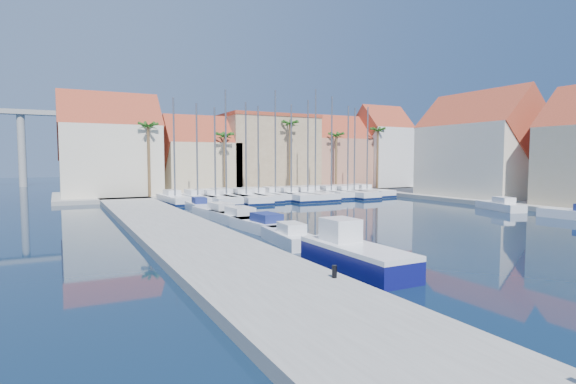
{
  "coord_description": "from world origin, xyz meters",
  "views": [
    {
      "loc": [
        -16.35,
        -16.1,
        5.24
      ],
      "look_at": [
        -2.37,
        10.96,
        3.0
      ],
      "focal_mm": 28.0,
      "sensor_mm": 36.0,
      "label": 1
    }
  ],
  "objects": [
    {
      "name": "ground",
      "position": [
        0.0,
        0.0,
        0.0
      ],
      "size": [
        260.0,
        260.0,
        0.0
      ],
      "primitive_type": "plane",
      "color": "black",
      "rests_on": "ground"
    },
    {
      "name": "quay_west",
      "position": [
        -9.0,
        13.5,
        0.25
      ],
      "size": [
        6.0,
        77.0,
        0.5
      ],
      "primitive_type": "cube",
      "color": "gray",
      "rests_on": "ground"
    },
    {
      "name": "shore_north",
      "position": [
        10.0,
        48.0,
        0.25
      ],
      "size": [
        54.0,
        16.0,
        0.5
      ],
      "primitive_type": "cube",
      "color": "gray",
      "rests_on": "ground"
    },
    {
      "name": "shore_east",
      "position": [
        32.0,
        15.0,
        0.25
      ],
      "size": [
        12.0,
        60.0,
        0.5
      ],
      "primitive_type": "cube",
      "color": "gray",
      "rests_on": "ground"
    },
    {
      "name": "bollard",
      "position": [
        -6.6,
        -1.27,
        0.75
      ],
      "size": [
        0.2,
        0.2,
        0.51
      ],
      "primitive_type": "cylinder",
      "color": "black",
      "rests_on": "quay_west"
    },
    {
      "name": "fishing_boat",
      "position": [
        -3.98,
        1.06,
        0.77
      ],
      "size": [
        2.27,
        6.66,
        2.33
      ],
      "rotation": [
        0.0,
        0.0,
        0.01
      ],
      "color": "#0F115A",
      "rests_on": "ground"
    },
    {
      "name": "motorboat_west_0",
      "position": [
        -3.79,
        8.14,
        0.51
      ],
      "size": [
        2.28,
        5.61,
        1.4
      ],
      "rotation": [
        0.0,
        0.0,
        -0.1
      ],
      "color": "white",
      "rests_on": "ground"
    },
    {
      "name": "motorboat_west_1",
      "position": [
        -3.23,
        13.29,
        0.51
      ],
      "size": [
        2.7,
        6.82,
        1.4
      ],
      "rotation": [
        0.0,
        0.0,
        0.09
      ],
      "color": "white",
      "rests_on": "ground"
    },
    {
      "name": "motorboat_west_2",
      "position": [
        -3.36,
        18.11,
        0.51
      ],
      "size": [
        2.67,
        7.46,
        1.4
      ],
      "rotation": [
        0.0,
        0.0,
        0.04
      ],
      "color": "white",
      "rests_on": "ground"
    },
    {
      "name": "motorboat_west_3",
      "position": [
        -3.64,
        22.07,
        0.51
      ],
      "size": [
        2.89,
        7.04,
        1.4
      ],
      "rotation": [
        0.0,
        0.0,
        0.1
      ],
      "color": "white",
      "rests_on": "ground"
    },
    {
      "name": "motorboat_west_4",
      "position": [
        -3.62,
        28.43,
        0.51
      ],
      "size": [
        2.07,
        5.48,
        1.4
      ],
      "rotation": [
        0.0,
        0.0,
        -0.06
      ],
      "color": "white",
      "rests_on": "ground"
    },
    {
      "name": "motorboat_east_1",
      "position": [
        23.97,
        14.52,
        0.51
      ],
      "size": [
        3.45,
        6.06,
        1.4
      ],
      "rotation": [
        0.0,
        0.0,
        -0.3
      ],
      "color": "white",
      "rests_on": "ground"
    },
    {
      "name": "sailboat_0",
      "position": [
        -4.25,
        36.43,
        0.61
      ],
      "size": [
        2.7,
        8.38,
        12.24
      ],
      "rotation": [
        0.0,
        0.0,
        0.06
      ],
      "color": "white",
      "rests_on": "ground"
    },
    {
      "name": "sailboat_1",
      "position": [
        -1.71,
        36.02,
        0.59
      ],
      "size": [
        2.95,
        8.9,
        11.7
      ],
      "rotation": [
        0.0,
        0.0,
        0.07
      ],
      "color": "white",
      "rests_on": "ground"
    },
    {
      "name": "sailboat_2",
      "position": [
        0.2,
        35.26,
        0.56
      ],
      "size": [
        3.29,
        11.34,
        11.23
      ],
      "rotation": [
        0.0,
        0.0,
        0.03
      ],
      "color": "white",
      "rests_on": "ground"
    },
    {
      "name": "sailboat_3",
      "position": [
        1.99,
        36.48,
        0.59
      ],
      "size": [
        3.19,
        10.41,
        13.59
      ],
      "rotation": [
        0.0,
        0.0,
        0.05
      ],
      "color": "white",
      "rests_on": "ground"
    },
    {
      "name": "sailboat_4",
      "position": [
        4.09,
        35.17,
        0.56
      ],
      "size": [
        3.8,
        12.02,
        12.07
      ],
      "rotation": [
        0.0,
        0.0,
        -0.06
      ],
      "color": "white",
      "rests_on": "ground"
    },
    {
      "name": "sailboat_5",
      "position": [
        6.17,
        36.24,
        0.57
      ],
      "size": [
        2.8,
        10.42,
        11.82
      ],
      "rotation": [
        0.0,
        0.0,
        0.0
      ],
      "color": "white",
      "rests_on": "ground"
    },
    {
      "name": "sailboat_6",
      "position": [
        8.59,
        36.16,
        0.62
      ],
      "size": [
        3.04,
        9.19,
        13.9
      ],
      "rotation": [
        0.0,
        0.0,
        -0.07
      ],
      "color": "white",
      "rests_on": "ground"
    },
    {
      "name": "sailboat_7",
      "position": [
        10.29,
        35.24,
        0.56
      ],
      "size": [
        3.16,
        11.63,
        12.13
      ],
      "rotation": [
        0.0,
        0.0,
        -0.01
      ],
      "color": "white",
      "rests_on": "ground"
    },
    {
      "name": "sailboat_8",
      "position": [
        12.76,
        35.37,
        0.57
      ],
      "size": [
        3.58,
        11.91,
        12.84
      ],
      "rotation": [
        0.0,
        0.0,
        0.04
      ],
      "color": "white",
      "rests_on": "ground"
    },
    {
      "name": "sailboat_9",
      "position": [
        14.81,
        36.7,
        0.66
      ],
      "size": [
        2.77,
        8.55,
        14.55
      ],
      "rotation": [
        0.0,
        0.0,
        0.06
      ],
      "color": "white",
      "rests_on": "ground"
    },
    {
      "name": "sailboat_10",
      "position": [
        16.86,
        35.86,
        0.61
      ],
      "size": [
        2.86,
        9.64,
        13.62
      ],
      "rotation": [
        0.0,
        0.0,
        -0.03
      ],
      "color": "white",
      "rests_on": "ground"
    },
    {
      "name": "sailboat_11",
      "position": [
        18.91,
        35.15,
        0.56
      ],
      "size": [
        3.72,
        11.71,
        12.41
      ],
      "rotation": [
        0.0,
        0.0,
        0.06
      ],
      "color": "white",
      "rests_on": "ground"
    },
    {
      "name": "sailboat_12",
      "position": [
        20.73,
        35.96,
        0.6
      ],
      "size": [
        2.44,
        9.01,
        12.34
      ],
      "rotation": [
        0.0,
        0.0,
        0.01
      ],
      "color": "white",
      "rests_on": "ground"
    },
    {
      "name": "sailboat_13",
      "position": [
        22.95,
        36.07,
        0.58
      ],
      "size": [
        3.17,
        10.32,
        12.55
      ],
      "rotation": [
        0.0,
        0.0,
        0.05
      ],
      "color": "white",
      "rests_on": "ground"
    },
    {
      "name": "building_0",
      "position": [
        -10.0,
        47.0,
        6.52
      ],
      "size": [
        12.3,
        9.0,
        13.5
      ],
      "color": "beige",
      "rests_on": "shore_north"
    },
    {
      "name": "building_1",
      "position": [
        2.0,
        47.0,
        5.3
      ],
      "size": [
        10.3,
        8.0,
        11.0
      ],
      "color": "beige",
      "rests_on": "shore_north"
    },
    {
      "name": "building_2",
      "position": [
        13.0,
        48.0,
        6.26
      ],
      "size": [
        14.2,
        10.2,
        11.5
      ],
      "color": "tan",
      "rests_on": "shore_north"
    },
    {
      "name": "building_3",
      "position": [
        25.0,
        47.0,
        5.86
      ],
      "size": [
        10.3,
        8.0,
        12.0
      ],
      "color": "tan",
      "rests_on": "shore_north"
    },
    {
      "name": "building_4",
      "position": [
        34.0,
        46.0,
        6.97
      ],
      "size": [
        8.3,
        8.0,
        14.0
      ],
      "color": "white",
      "rests_on": "shore_north"
    },
    {
      "name": "building_6",
      "position": [
        32.0,
        24.0,
        6.52
      ],
      "size": [
        9.0,
        14.3,
        13.5
      ],
      "color": "beige",
      "rests_on": "shore_east"
    },
    {
      "name": "palm_0",
      "position": [
        -6.0,
        42.0,
        9.08
      ],
      "size": [
        2.6,
        2.6,
        10.15
      ],
      "color": "brown",
      "rests_on": "shore_north"
    },
    {
      "name": "palm_1",
      "position": [
        4.0,
        42.0,
        8.14
      ],
      "size": [
        2.6,
        2.6,
        9.15
      ],
      "color": "brown",
      "rests_on": "shore_north"
    },
    {
      "name": "palm_2",
      "position": [
        14.0,
        42.0,
        10.02
      ],
      "size": [
        2.6,
        2.6,
        11.15
      ],
      "color": "brown",
      "rests_on": "shore_north"
    },
    {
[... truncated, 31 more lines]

